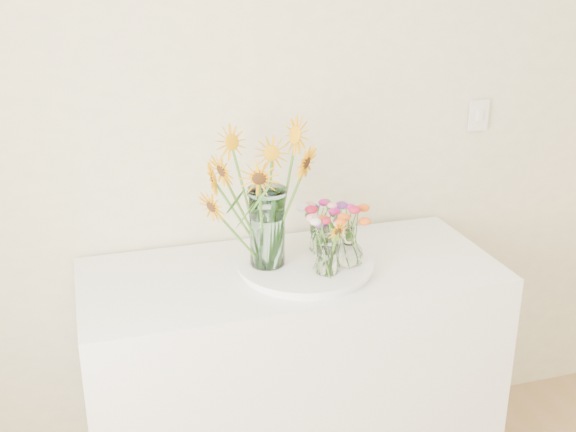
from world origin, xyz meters
The scene contains 10 objects.
counter centered at (-0.47, 1.93, 0.45)m, with size 1.40×0.60×0.90m, color white.
tray centered at (-0.43, 1.90, 0.91)m, with size 0.43×0.43×0.03m, color white.
mason_jar centered at (-0.55, 1.93, 1.06)m, with size 0.12×0.12×0.27m, color #ADDBE0.
sunflower_bouquet centered at (-0.55, 1.93, 1.17)m, with size 0.73×0.73×0.49m, color #E99904, non-canonical shape.
small_vase_a centered at (-0.38, 1.81, 0.99)m, with size 0.07×0.07×0.12m, color white.
wildflower_posy_a centered at (-0.38, 1.81, 1.03)m, with size 0.20×0.20×0.21m, color orange, non-canonical shape.
small_vase_b centered at (-0.29, 1.85, 0.99)m, with size 0.09×0.09×0.14m, color white, non-canonical shape.
wildflower_posy_b centered at (-0.29, 1.85, 1.04)m, with size 0.19×0.19×0.23m, color orange, non-canonical shape.
small_vase_c centered at (-0.35, 1.99, 0.99)m, with size 0.07×0.07×0.12m, color white.
wildflower_posy_c centered at (-0.35, 1.99, 1.03)m, with size 0.19×0.19×0.21m, color orange, non-canonical shape.
Camera 1 is at (-1.11, -0.17, 1.93)m, focal length 45.00 mm.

